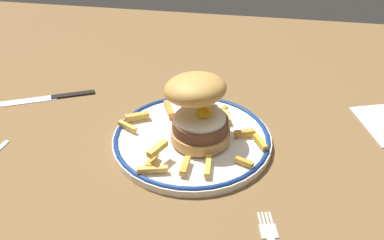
{
  "coord_description": "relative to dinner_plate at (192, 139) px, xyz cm",
  "views": [
    {
      "loc": [
        15.2,
        -62.44,
        46.73
      ],
      "look_at": [
        5.52,
        -1.39,
        4.6
      ],
      "focal_mm": 44.88,
      "sensor_mm": 36.0,
      "label": 1
    }
  ],
  "objects": [
    {
      "name": "ground_plane",
      "position": [
        -5.52,
        1.39,
        -2.84
      ],
      "size": [
        129.01,
        107.56,
        4.0
      ],
      "primitive_type": "cube",
      "color": "brown"
    },
    {
      "name": "dinner_plate",
      "position": [
        0.0,
        0.0,
        0.0
      ],
      "size": [
        25.51,
        25.51,
        1.6
      ],
      "color": "white",
      "rests_on": "ground_plane"
    },
    {
      "name": "burger",
      "position": [
        0.86,
        0.04,
        6.23
      ],
      "size": [
        13.61,
        13.76,
        11.27
      ],
      "color": "tan",
      "rests_on": "dinner_plate"
    },
    {
      "name": "fries_pile",
      "position": [
        -0.54,
        0.43,
        1.41
      ],
      "size": [
        24.59,
        24.3,
        2.83
      ],
      "color": "gold",
      "rests_on": "dinner_plate"
    },
    {
      "name": "knife",
      "position": [
        -27.56,
        9.87,
        -0.58
      ],
      "size": [
        17.1,
        8.58,
        0.7
      ],
      "color": "black",
      "rests_on": "ground_plane"
    }
  ]
}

